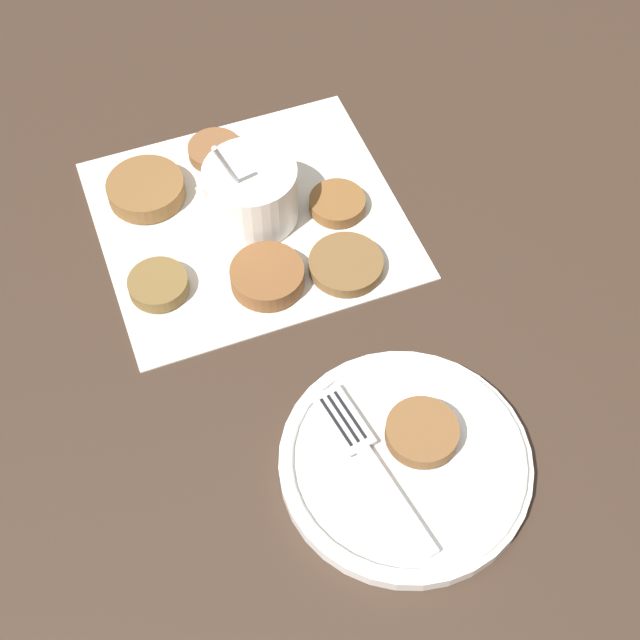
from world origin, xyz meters
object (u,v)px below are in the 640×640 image
serving_plate (405,461)px  fritter_on_plate (422,432)px  fork (364,450)px  sauce_bowl (251,195)px

serving_plate → fritter_on_plate: 0.03m
fritter_on_plate → serving_plate: bearing=37.4°
fritter_on_plate → fork: 0.05m
sauce_bowl → fork: 0.30m
serving_plate → fritter_on_plate: size_ratio=3.44×
sauce_bowl → fritter_on_plate: sauce_bowl is taller
fritter_on_plate → fork: (0.05, 0.00, -0.01)m
sauce_bowl → fritter_on_plate: (-0.08, 0.30, -0.00)m
sauce_bowl → fork: (-0.03, 0.30, -0.01)m
fritter_on_plate → fork: size_ratio=0.37×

